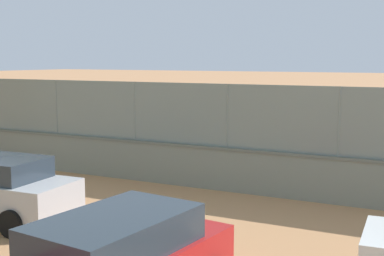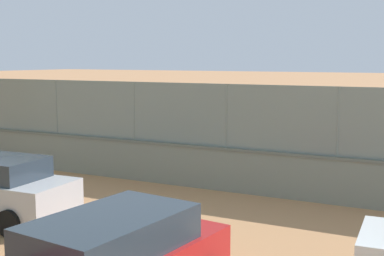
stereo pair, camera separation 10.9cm
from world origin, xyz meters
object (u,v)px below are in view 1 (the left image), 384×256
at_px(sports_ball, 170,124).
at_px(courtside_bench, 256,166).
at_px(player_baseline_waiting, 181,128).
at_px(spare_ball_by_wall, 57,156).
at_px(player_crossing_court, 226,132).

distance_m(sports_ball, courtside_bench, 4.14).
height_order(player_baseline_waiting, spare_ball_by_wall, player_baseline_waiting).
distance_m(player_crossing_court, player_baseline_waiting, 3.14).
relative_size(player_baseline_waiting, courtside_bench, 0.90).
bearing_deg(sports_ball, player_crossing_court, -125.42).
relative_size(spare_ball_by_wall, courtside_bench, 0.04).
distance_m(spare_ball_by_wall, courtside_bench, 8.42).
xyz_separation_m(player_crossing_court, player_baseline_waiting, (2.81, -1.39, -0.15)).
bearing_deg(spare_ball_by_wall, courtside_bench, 179.97).
xyz_separation_m(player_baseline_waiting, courtside_bench, (-5.29, 4.47, -0.39)).
bearing_deg(spare_ball_by_wall, player_crossing_court, -152.57).
bearing_deg(player_baseline_waiting, spare_ball_by_wall, 55.11).
relative_size(player_crossing_court, courtside_bench, 1.04).
distance_m(player_crossing_court, sports_ball, 2.41).
xyz_separation_m(sports_ball, courtside_bench, (-3.85, 1.15, -0.98)).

